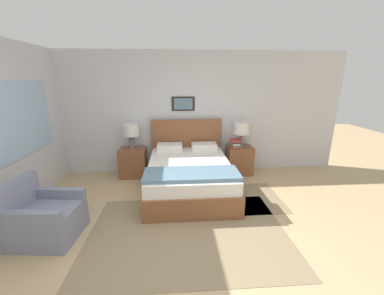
% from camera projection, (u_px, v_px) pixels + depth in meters
% --- Properties ---
extents(ground_plane, '(16.00, 16.00, 0.00)m').
position_uv_depth(ground_plane, '(181.00, 259.00, 2.76)').
color(ground_plane, tan).
extents(wall_back, '(7.28, 0.09, 2.60)m').
position_uv_depth(wall_back, '(177.00, 114.00, 5.12)').
color(wall_back, silver).
rests_on(wall_back, ground_plane).
extents(wall_left, '(0.08, 5.21, 2.60)m').
position_uv_depth(wall_left, '(15.00, 128.00, 3.57)').
color(wall_left, silver).
rests_on(wall_left, ground_plane).
extents(area_rug_main, '(2.68, 1.88, 0.01)m').
position_uv_depth(area_rug_main, '(188.00, 232.00, 3.23)').
color(area_rug_main, '#897556').
rests_on(area_rug_main, ground_plane).
extents(area_rug_bedside, '(0.96, 1.13, 0.01)m').
position_uv_depth(area_rug_bedside, '(252.00, 197.00, 4.18)').
color(area_rug_bedside, '#897556').
rests_on(area_rug_bedside, ground_plane).
extents(bed, '(1.52, 2.03, 1.19)m').
position_uv_depth(bed, '(189.00, 175.00, 4.38)').
color(bed, brown).
rests_on(bed, ground_plane).
extents(armchair, '(0.83, 0.77, 0.81)m').
position_uv_depth(armchair, '(44.00, 218.00, 3.07)').
color(armchair, gray).
rests_on(armchair, ground_plane).
extents(nightstand_near_window, '(0.54, 0.47, 0.61)m').
position_uv_depth(nightstand_near_window, '(133.00, 162.00, 5.04)').
color(nightstand_near_window, brown).
rests_on(nightstand_near_window, ground_plane).
extents(nightstand_by_door, '(0.54, 0.47, 0.61)m').
position_uv_depth(nightstand_by_door, '(239.00, 160.00, 5.20)').
color(nightstand_by_door, brown).
rests_on(nightstand_by_door, ground_plane).
extents(table_lamp_near_window, '(0.33, 0.33, 0.52)m').
position_uv_depth(table_lamp_near_window, '(131.00, 131.00, 4.87)').
color(table_lamp_near_window, slate).
rests_on(table_lamp_near_window, nightstand_near_window).
extents(table_lamp_by_door, '(0.33, 0.33, 0.52)m').
position_uv_depth(table_lamp_by_door, '(241.00, 129.00, 5.03)').
color(table_lamp_by_door, slate).
rests_on(table_lamp_by_door, nightstand_by_door).
extents(book_thick_bottom, '(0.26, 0.32, 0.03)m').
position_uv_depth(book_thick_bottom, '(235.00, 146.00, 5.06)').
color(book_thick_bottom, '#B7332D').
rests_on(book_thick_bottom, nightstand_by_door).
extents(book_hardcover_middle, '(0.26, 0.30, 0.03)m').
position_uv_depth(book_hardcover_middle, '(235.00, 145.00, 5.05)').
color(book_hardcover_middle, '#4C7551').
rests_on(book_hardcover_middle, book_thick_bottom).
extents(book_novel_upper, '(0.17, 0.25, 0.04)m').
position_uv_depth(book_novel_upper, '(235.00, 143.00, 5.04)').
color(book_novel_upper, silver).
rests_on(book_novel_upper, book_hardcover_middle).
extents(book_slim_near_top, '(0.18, 0.25, 0.03)m').
position_uv_depth(book_slim_near_top, '(235.00, 142.00, 5.03)').
color(book_slim_near_top, '#232328').
rests_on(book_slim_near_top, book_novel_upper).
extents(book_paperback_top, '(0.25, 0.30, 0.03)m').
position_uv_depth(book_paperback_top, '(235.00, 141.00, 5.02)').
color(book_paperback_top, '#B7332D').
rests_on(book_paperback_top, book_slim_near_top).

